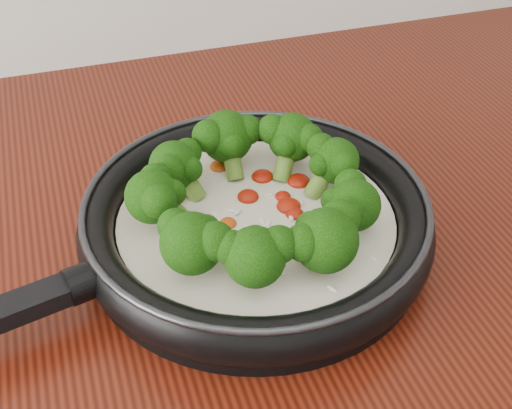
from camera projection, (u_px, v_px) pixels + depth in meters
name	position (u px, v px, depth m)	size (l,w,h in m)	color
skillet	(253.00, 218.00, 0.65)	(0.55, 0.40, 0.10)	black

